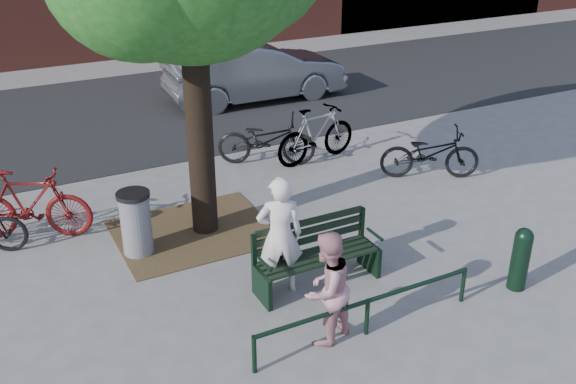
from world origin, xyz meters
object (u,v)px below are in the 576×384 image
bollard (521,257)px  parked_car (255,71)px  park_bench (315,252)px  person_left (280,235)px  litter_bin (136,223)px  bicycle_c (266,140)px  person_right (326,289)px

bollard → parked_car: parked_car is taller
park_bench → bollard: size_ratio=1.90×
person_left → litter_bin: size_ratio=1.67×
parked_car → bicycle_c: bearing=159.9°
bollard → person_right: bearing=175.1°
bicycle_c → litter_bin: bearing=154.7°
park_bench → bicycle_c: bicycle_c is taller
person_left → person_right: (0.00, -1.20, -0.11)m
park_bench → litter_bin: (-1.94, 1.89, 0.03)m
person_left → bicycle_c: (1.73, 4.04, -0.33)m
person_left → bollard: 3.24m
park_bench → bicycle_c: 4.29m
person_left → parked_car: size_ratio=0.37×
person_right → bicycle_c: person_right is taller
park_bench → parked_car: parked_car is taller
bicycle_c → park_bench: bearing=-166.9°
park_bench → person_right: (-0.49, -1.13, 0.24)m
bollard → person_left: bearing=153.3°
park_bench → bollard: bearing=-30.1°
person_left → bollard: person_left is taller
bollard → litter_bin: bearing=142.9°
person_left → litter_bin: bearing=-31.8°
person_left → person_right: person_left is taller
bicycle_c → parked_car: 4.26m
bollard → bicycle_c: bearing=101.7°
person_right → bollard: (2.87, -0.25, -0.23)m
park_bench → bollard: (2.37, -1.38, 0.01)m
bicycle_c → bollard: bearing=-138.4°
bicycle_c → parked_car: size_ratio=0.42×
litter_bin → park_bench: bearing=-44.3°
bollard → litter_bin: 5.42m
person_left → park_bench: bearing=-168.3°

